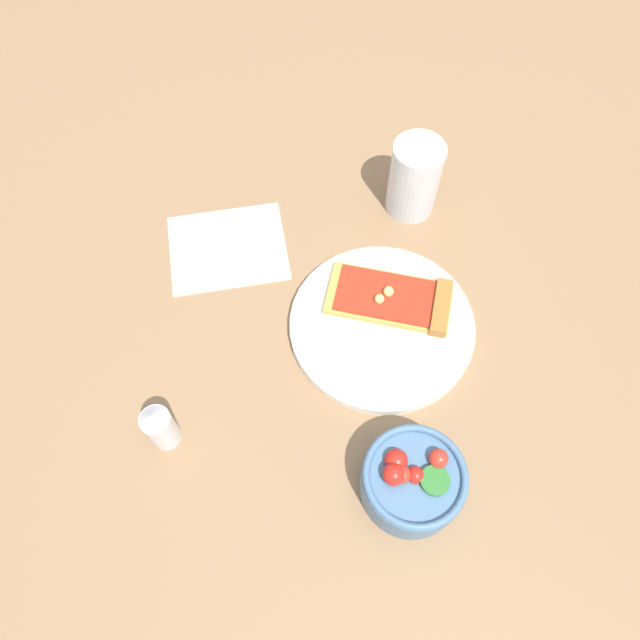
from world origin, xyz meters
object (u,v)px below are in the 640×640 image
(soda_glass, at_px, (414,181))
(salad_bowl, at_px, (412,480))
(pepper_shaker, at_px, (160,427))
(paper_napkin, at_px, (228,247))
(pizza_slice_main, at_px, (395,300))
(plate, at_px, (382,326))

(soda_glass, bearing_deg, salad_bowl, -112.33)
(salad_bowl, relative_size, pepper_shaker, 1.52)
(soda_glass, xyz_separation_m, paper_napkin, (-0.27, 0.01, -0.05))
(salad_bowl, bearing_deg, paper_napkin, 106.57)
(soda_glass, relative_size, pepper_shaker, 1.51)
(pizza_slice_main, relative_size, soda_glass, 1.56)
(salad_bowl, bearing_deg, pizza_slice_main, 72.47)
(pizza_slice_main, bearing_deg, pepper_shaker, -166.11)
(plate, xyz_separation_m, salad_bowl, (-0.04, -0.20, 0.02))
(pizza_slice_main, xyz_separation_m, soda_glass, (0.08, 0.15, 0.03))
(salad_bowl, height_order, paper_napkin, salad_bowl)
(pepper_shaker, bearing_deg, paper_napkin, 60.67)
(plate, height_order, pepper_shaker, pepper_shaker)
(paper_napkin, bearing_deg, pizza_slice_main, -41.00)
(salad_bowl, bearing_deg, pepper_shaker, 149.89)
(plate, relative_size, pizza_slice_main, 1.34)
(salad_bowl, distance_m, soda_glass, 0.40)
(salad_bowl, relative_size, soda_glass, 1.00)
(plate, xyz_separation_m, soda_glass, (0.11, 0.17, 0.04))
(pepper_shaker, bearing_deg, salad_bowl, -30.11)
(soda_glass, bearing_deg, plate, -122.14)
(paper_napkin, bearing_deg, plate, -49.41)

